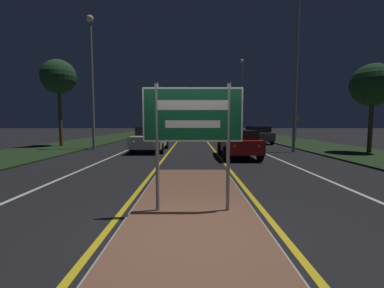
% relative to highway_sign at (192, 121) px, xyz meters
% --- Properties ---
extents(ground_plane, '(160.00, 160.00, 0.00)m').
position_rel_highway_sign_xyz_m(ground_plane, '(0.00, -0.82, -1.81)').
color(ground_plane, black).
extents(median_island, '(2.46, 8.64, 0.10)m').
position_rel_highway_sign_xyz_m(median_island, '(0.00, 0.00, -1.77)').
color(median_island, '#999993').
rests_on(median_island, ground_plane).
extents(verge_left, '(5.00, 100.00, 0.08)m').
position_rel_highway_sign_xyz_m(verge_left, '(-9.50, 19.18, -1.77)').
color(verge_left, '#1E3319').
rests_on(verge_left, ground_plane).
extents(verge_right, '(5.00, 100.00, 0.08)m').
position_rel_highway_sign_xyz_m(verge_right, '(9.50, 19.18, -1.77)').
color(verge_right, '#1E3319').
rests_on(verge_right, ground_plane).
extents(centre_line_yellow_left, '(0.12, 70.00, 0.01)m').
position_rel_highway_sign_xyz_m(centre_line_yellow_left, '(-1.42, 24.18, -1.81)').
color(centre_line_yellow_left, gold).
rests_on(centre_line_yellow_left, ground_plane).
extents(centre_line_yellow_right, '(0.12, 70.00, 0.01)m').
position_rel_highway_sign_xyz_m(centre_line_yellow_right, '(1.42, 24.18, -1.81)').
color(centre_line_yellow_right, gold).
rests_on(centre_line_yellow_right, ground_plane).
extents(lane_line_white_left, '(0.12, 70.00, 0.01)m').
position_rel_highway_sign_xyz_m(lane_line_white_left, '(-4.20, 24.18, -1.81)').
color(lane_line_white_left, silver).
rests_on(lane_line_white_left, ground_plane).
extents(lane_line_white_right, '(0.12, 70.00, 0.01)m').
position_rel_highway_sign_xyz_m(lane_line_white_right, '(4.20, 24.18, -1.81)').
color(lane_line_white_right, silver).
rests_on(lane_line_white_right, ground_plane).
extents(edge_line_white_left, '(0.10, 70.00, 0.01)m').
position_rel_highway_sign_xyz_m(edge_line_white_left, '(-7.20, 24.18, -1.81)').
color(edge_line_white_left, silver).
rests_on(edge_line_white_left, ground_plane).
extents(edge_line_white_right, '(0.10, 70.00, 0.01)m').
position_rel_highway_sign_xyz_m(edge_line_white_right, '(7.20, 24.18, -1.81)').
color(edge_line_white_right, silver).
rests_on(edge_line_white_right, ground_plane).
extents(highway_sign, '(1.87, 0.07, 2.43)m').
position_rel_highway_sign_xyz_m(highway_sign, '(0.00, 0.00, 0.00)').
color(highway_sign, gray).
rests_on(highway_sign, median_island).
extents(streetlight_left_near, '(0.45, 0.45, 8.61)m').
position_rel_highway_sign_xyz_m(streetlight_left_near, '(-6.51, 12.10, 3.42)').
color(streetlight_left_near, gray).
rests_on(streetlight_left_near, ground_plane).
extents(streetlight_right_near, '(0.51, 0.51, 10.87)m').
position_rel_highway_sign_xyz_m(streetlight_right_near, '(6.17, 10.72, 4.94)').
color(streetlight_right_near, gray).
rests_on(streetlight_right_near, ground_plane).
extents(streetlight_right_far, '(0.45, 0.45, 9.97)m').
position_rel_highway_sign_xyz_m(streetlight_right_far, '(6.43, 29.10, 4.14)').
color(streetlight_right_far, gray).
rests_on(streetlight_right_far, ground_plane).
extents(car_receding_0, '(1.84, 4.10, 1.39)m').
position_rel_highway_sign_xyz_m(car_receding_0, '(2.38, 8.33, -1.06)').
color(car_receding_0, maroon).
rests_on(car_receding_0, ground_plane).
extents(car_receding_1, '(2.02, 4.25, 1.47)m').
position_rel_highway_sign_xyz_m(car_receding_1, '(5.67, 17.42, -1.04)').
color(car_receding_1, '#4C514C').
rests_on(car_receding_1, ground_plane).
extents(car_receding_2, '(1.97, 4.75, 1.40)m').
position_rel_highway_sign_xyz_m(car_receding_2, '(2.37, 28.83, -1.07)').
color(car_receding_2, navy).
rests_on(car_receding_2, ground_plane).
extents(car_receding_3, '(2.04, 4.26, 1.50)m').
position_rel_highway_sign_xyz_m(car_receding_3, '(5.69, 39.22, -1.01)').
color(car_receding_3, silver).
rests_on(car_receding_3, ground_plane).
extents(car_approaching_0, '(1.91, 4.77, 1.53)m').
position_rel_highway_sign_xyz_m(car_approaching_0, '(-2.62, 11.40, -1.01)').
color(car_approaching_0, silver).
rests_on(car_approaching_0, ground_plane).
extents(car_approaching_1, '(1.89, 4.40, 1.50)m').
position_rel_highway_sign_xyz_m(car_approaching_1, '(-2.76, 26.20, -1.01)').
color(car_approaching_1, silver).
rests_on(car_approaching_1, ground_plane).
extents(warning_sign, '(0.60, 0.06, 2.42)m').
position_rel_highway_sign_xyz_m(warning_sign, '(10.11, 20.11, -0.28)').
color(warning_sign, gray).
rests_on(warning_sign, verge_right).
extents(roadside_palm_left, '(2.44, 2.44, 6.24)m').
position_rel_highway_sign_xyz_m(roadside_palm_left, '(-9.65, 14.02, 3.24)').
color(roadside_palm_left, '#4C3823').
rests_on(roadside_palm_left, verge_left).
extents(roadside_palm_right, '(2.36, 2.36, 5.02)m').
position_rel_highway_sign_xyz_m(roadside_palm_right, '(10.20, 9.87, 2.08)').
color(roadside_palm_right, '#4C3823').
rests_on(roadside_palm_right, verge_right).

